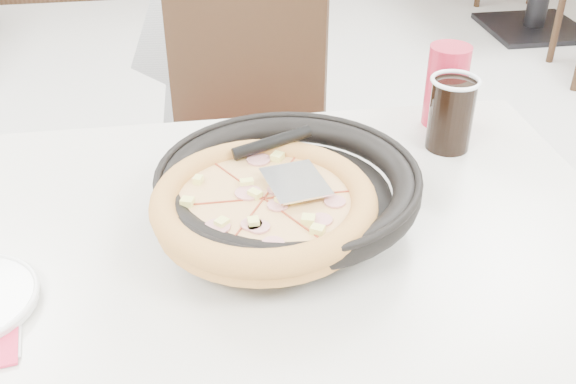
{
  "coord_description": "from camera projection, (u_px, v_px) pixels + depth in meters",
  "views": [
    {
      "loc": [
        -0.18,
        -1.11,
        1.37
      ],
      "look_at": [
        -0.04,
        -0.25,
        0.8
      ],
      "focal_mm": 42.0,
      "sensor_mm": 36.0,
      "label": 1
    }
  ],
  "objects": [
    {
      "name": "chair_far",
      "position": [
        231.0,
        173.0,
        1.71
      ],
      "size": [
        0.54,
        0.54,
        0.95
      ],
      "primitive_type": null,
      "rotation": [
        0.0,
        0.0,
        2.79
      ],
      "color": "black",
      "rests_on": "floor"
    },
    {
      "name": "trivet",
      "position": [
        298.0,
        211.0,
        1.06
      ],
      "size": [
        0.13,
        0.13,
        0.04
      ],
      "primitive_type": "cylinder",
      "rotation": [
        0.0,
        0.0,
        0.01
      ],
      "color": "black",
      "rests_on": "main_table"
    },
    {
      "name": "pizza_pan",
      "position": [
        288.0,
        196.0,
        1.05
      ],
      "size": [
        0.33,
        0.33,
        0.01
      ],
      "primitive_type": "cylinder",
      "rotation": [
        0.0,
        0.0,
        0.01
      ],
      "color": "black",
      "rests_on": "trivet"
    },
    {
      "name": "pizza",
      "position": [
        264.0,
        211.0,
        0.98
      ],
      "size": [
        0.32,
        0.32,
        0.02
      ],
      "primitive_type": "cylinder",
      "rotation": [
        0.0,
        0.0,
        0.01
      ],
      "color": "#CD8B3B",
      "rests_on": "pizza_pan"
    },
    {
      "name": "pizza_server",
      "position": [
        295.0,
        181.0,
        0.99
      ],
      "size": [
        0.1,
        0.12,
        0.0
      ],
      "primitive_type": "cube",
      "rotation": [
        0.0,
        0.0,
        0.19
      ],
      "color": "silver",
      "rests_on": "pizza"
    },
    {
      "name": "cola_glass",
      "position": [
        451.0,
        116.0,
        1.23
      ],
      "size": [
        0.08,
        0.08,
        0.13
      ],
      "primitive_type": "cylinder",
      "rotation": [
        0.0,
        0.0,
        0.01
      ],
      "color": "black",
      "rests_on": "main_table"
    },
    {
      "name": "red_cup",
      "position": [
        446.0,
        86.0,
        1.3
      ],
      "size": [
        0.08,
        0.08,
        0.16
      ],
      "primitive_type": "cylinder",
      "rotation": [
        0.0,
        0.0,
        0.01
      ],
      "color": "#AA192F",
      "rests_on": "main_table"
    }
  ]
}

